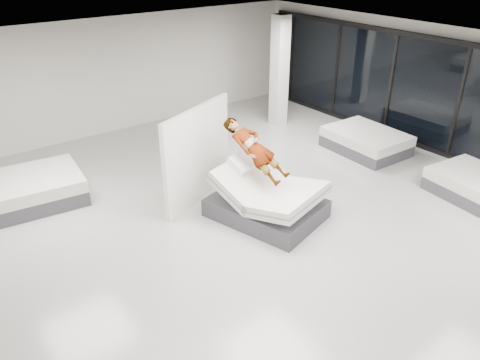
{
  "coord_description": "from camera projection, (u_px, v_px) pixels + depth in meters",
  "views": [
    {
      "loc": [
        -5.06,
        -5.55,
        5.08
      ],
      "look_at": [
        -0.33,
        0.69,
        1.0
      ],
      "focal_mm": 35.0,
      "sensor_mm": 36.0,
      "label": 1
    }
  ],
  "objects": [
    {
      "name": "room",
      "position": [
        278.0,
        159.0,
        8.24
      ],
      "size": [
        14.0,
        14.04,
        3.2
      ],
      "color": "#ACA9A2",
      "rests_on": "ground"
    },
    {
      "name": "hero_bed",
      "position": [
        267.0,
        199.0,
        9.39
      ],
      "size": [
        2.09,
        2.46,
        1.22
      ],
      "color": "#3E3D43",
      "rests_on": "floor"
    },
    {
      "name": "person",
      "position": [
        255.0,
        157.0,
        9.17
      ],
      "size": [
        0.92,
        1.44,
        1.51
      ],
      "primitive_type": "imported",
      "rotation": [
        0.68,
        0.0,
        0.27
      ],
      "color": "slate",
      "rests_on": "hero_bed"
    },
    {
      "name": "remote",
      "position": [
        276.0,
        167.0,
        9.22
      ],
      "size": [
        0.09,
        0.15,
        0.08
      ],
      "primitive_type": "cube",
      "rotation": [
        0.35,
        0.0,
        0.27
      ],
      "color": "black",
      "rests_on": "person"
    },
    {
      "name": "divider_panel",
      "position": [
        198.0,
        155.0,
        9.78
      ],
      "size": [
        2.12,
        0.99,
        2.06
      ],
      "primitive_type": "cube",
      "rotation": [
        0.0,
        0.0,
        0.41
      ],
      "color": "silver",
      "rests_on": "floor"
    },
    {
      "name": "flat_bed_right_far",
      "position": [
        366.0,
        141.0,
        12.38
      ],
      "size": [
        1.58,
        2.06,
        0.55
      ],
      "color": "#3E3D43",
      "rests_on": "floor"
    },
    {
      "name": "flat_bed_right_near",
      "position": [
        480.0,
        187.0,
        10.13
      ],
      "size": [
        1.65,
        2.06,
        0.52
      ],
      "color": "#3E3D43",
      "rests_on": "floor"
    },
    {
      "name": "flat_bed_left_far",
      "position": [
        28.0,
        190.0,
        9.93
      ],
      "size": [
        2.32,
        1.84,
        0.59
      ],
      "color": "#3E3D43",
      "rests_on": "floor"
    },
    {
      "name": "column",
      "position": [
        279.0,
        72.0,
        13.56
      ],
      "size": [
        0.4,
        0.4,
        3.2
      ],
      "primitive_type": "cube",
      "color": "beige",
      "rests_on": "floor"
    },
    {
      "name": "storefront_glazing",
      "position": [
        459.0,
        103.0,
        11.47
      ],
      "size": [
        0.12,
        13.4,
        2.92
      ],
      "color": "#1F2834",
      "rests_on": "floor"
    }
  ]
}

